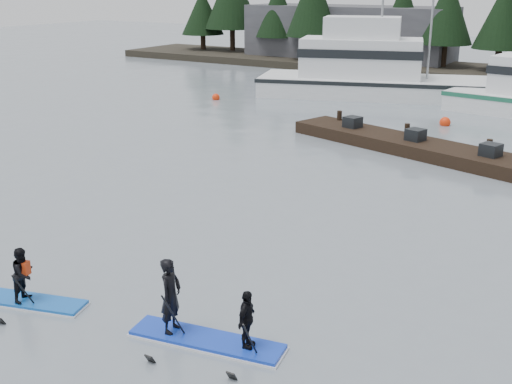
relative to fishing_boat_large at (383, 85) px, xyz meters
The scene contains 10 objects.
ground 30.16m from the fishing_boat_large, 80.16° to the right, with size 160.00×160.00×0.00m, color slate.
far_shore 13.33m from the fishing_boat_large, 67.24° to the left, with size 70.00×8.00×0.60m, color #2D281E.
treeline 13.35m from the fishing_boat_large, 67.24° to the left, with size 60.00×4.00×8.00m, color black, non-canonical shape.
waterfront_building 16.90m from the fishing_boat_large, 121.76° to the left, with size 18.00×6.00×5.00m, color #4C4C51.
fishing_boat_large is the anchor object (origin of this frame).
floating_dock 15.57m from the fishing_boat_large, 57.79° to the right, with size 16.36×2.18×0.55m, color black.
buoy_a 10.73m from the fishing_boat_large, 142.25° to the right, with size 0.49×0.49×0.49m, color red.
buoy_b 8.78m from the fishing_boat_large, 47.46° to the right, with size 0.57×0.57×0.57m, color red.
paddleboard_solo 30.86m from the fishing_boat_large, 84.02° to the right, with size 2.91×1.46×1.85m.
paddleboard_duo 30.86m from the fishing_boat_large, 75.54° to the right, with size 3.36×1.47×2.23m.
Camera 1 is at (9.62, -9.49, 7.15)m, focal length 45.00 mm.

